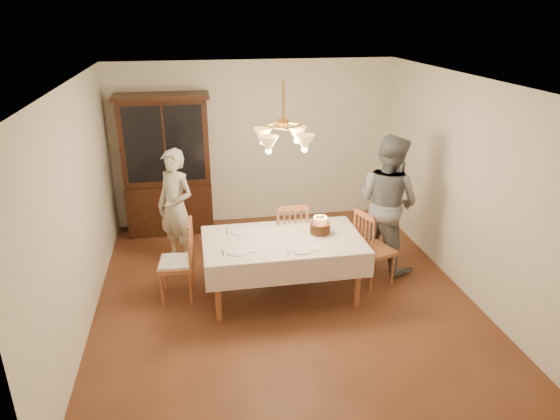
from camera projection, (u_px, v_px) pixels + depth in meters
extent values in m
plane|color=#572B19|center=(283.00, 294.00, 6.24)|extent=(5.00, 5.00, 0.00)
plane|color=white|center=(283.00, 81.00, 5.26)|extent=(5.00, 5.00, 0.00)
plane|color=#F0E6CF|center=(255.00, 143.00, 8.03)|extent=(4.50, 0.00, 4.50)
plane|color=#F0E6CF|center=(349.00, 319.00, 3.47)|extent=(4.50, 0.00, 4.50)
plane|color=#F0E6CF|center=(78.00, 209.00, 5.38)|extent=(0.00, 5.00, 5.00)
plane|color=#F0E6CF|center=(463.00, 185.00, 6.12)|extent=(0.00, 5.00, 5.00)
cube|color=#984F2C|center=(283.00, 241.00, 5.96)|extent=(1.80, 1.00, 0.04)
cube|color=white|center=(283.00, 239.00, 5.95)|extent=(1.90, 1.10, 0.01)
cylinder|color=#984F2C|center=(218.00, 293.00, 5.58)|extent=(0.07, 0.07, 0.71)
cylinder|color=#984F2C|center=(358.00, 280.00, 5.86)|extent=(0.07, 0.07, 0.71)
cylinder|color=#984F2C|center=(214.00, 258.00, 6.35)|extent=(0.07, 0.07, 0.71)
cylinder|color=#984F2C|center=(338.00, 248.00, 6.62)|extent=(0.07, 0.07, 0.71)
cube|color=black|center=(171.00, 207.00, 7.89)|extent=(1.30, 0.50, 0.80)
cube|color=black|center=(165.00, 141.00, 7.54)|extent=(1.30, 0.40, 1.30)
cube|color=black|center=(165.00, 144.00, 7.36)|extent=(1.14, 0.01, 1.14)
cube|color=black|center=(161.00, 96.00, 7.24)|extent=(1.38, 0.54, 0.06)
cube|color=#984F2C|center=(289.00, 239.00, 6.66)|extent=(0.45, 0.43, 0.05)
cube|color=#984F2C|center=(293.00, 208.00, 6.29)|extent=(0.40, 0.05, 0.06)
cylinder|color=#984F2C|center=(299.00, 248.00, 6.93)|extent=(0.04, 0.04, 0.43)
cylinder|color=#984F2C|center=(273.00, 251.00, 6.86)|extent=(0.04, 0.04, 0.43)
cylinder|color=#984F2C|center=(305.00, 259.00, 6.63)|extent=(0.04, 0.04, 0.43)
cylinder|color=#984F2C|center=(279.00, 262.00, 6.55)|extent=(0.04, 0.04, 0.43)
cube|color=#984F2C|center=(176.00, 264.00, 6.01)|extent=(0.46, 0.48, 0.05)
cube|color=#984F2C|center=(189.00, 224.00, 5.83)|extent=(0.07, 0.40, 0.06)
cylinder|color=#984F2C|center=(165.00, 274.00, 6.25)|extent=(0.04, 0.04, 0.43)
cylinder|color=#984F2C|center=(162.00, 289.00, 5.92)|extent=(0.04, 0.04, 0.43)
cylinder|color=#984F2C|center=(193.00, 273.00, 6.28)|extent=(0.04, 0.04, 0.43)
cylinder|color=#984F2C|center=(191.00, 288.00, 5.95)|extent=(0.04, 0.04, 0.43)
cube|color=silver|center=(176.00, 262.00, 6.00)|extent=(0.41, 0.43, 0.03)
cube|color=#984F2C|center=(374.00, 250.00, 6.35)|extent=(0.53, 0.55, 0.05)
cube|color=#984F2C|center=(365.00, 215.00, 6.07)|extent=(0.15, 0.39, 0.06)
cylinder|color=#984F2C|center=(392.00, 270.00, 6.37)|extent=(0.04, 0.04, 0.43)
cylinder|color=#984F2C|center=(375.00, 258.00, 6.66)|extent=(0.04, 0.04, 0.43)
cylinder|color=#984F2C|center=(371.00, 276.00, 6.22)|extent=(0.04, 0.04, 0.43)
cylinder|color=#984F2C|center=(354.00, 264.00, 6.51)|extent=(0.04, 0.04, 0.43)
imported|color=beige|center=(176.00, 208.00, 6.76)|extent=(0.70, 0.68, 1.62)
imported|color=slate|center=(387.00, 203.00, 6.61)|extent=(1.07, 1.13, 1.84)
cylinder|color=white|center=(320.00, 234.00, 6.08)|extent=(0.30, 0.30, 0.01)
cylinder|color=#34190B|center=(320.00, 228.00, 6.05)|extent=(0.24, 0.24, 0.13)
cylinder|color=#598CD8|center=(326.00, 220.00, 6.02)|extent=(0.01, 0.01, 0.07)
sphere|color=#FFB23F|center=(326.00, 217.00, 6.01)|extent=(0.01, 0.01, 0.01)
cylinder|color=pink|center=(325.00, 219.00, 6.05)|extent=(0.01, 0.01, 0.07)
sphere|color=#FFB23F|center=(325.00, 216.00, 6.03)|extent=(0.01, 0.01, 0.01)
cylinder|color=#EACC66|center=(323.00, 218.00, 6.07)|extent=(0.01, 0.01, 0.07)
sphere|color=#FFB23F|center=(323.00, 215.00, 6.05)|extent=(0.01, 0.01, 0.01)
cylinder|color=#598CD8|center=(321.00, 218.00, 6.08)|extent=(0.01, 0.01, 0.07)
sphere|color=#FFB23F|center=(321.00, 215.00, 6.06)|extent=(0.01, 0.01, 0.01)
cylinder|color=pink|center=(319.00, 218.00, 6.08)|extent=(0.01, 0.01, 0.07)
sphere|color=#FFB23F|center=(319.00, 215.00, 6.06)|extent=(0.01, 0.01, 0.01)
cylinder|color=#EACC66|center=(317.00, 218.00, 6.07)|extent=(0.01, 0.01, 0.07)
sphere|color=#FFB23F|center=(317.00, 215.00, 6.05)|extent=(0.01, 0.01, 0.01)
cylinder|color=#598CD8|center=(315.00, 219.00, 6.05)|extent=(0.01, 0.01, 0.07)
sphere|color=#FFB23F|center=(315.00, 216.00, 6.03)|extent=(0.01, 0.01, 0.01)
cylinder|color=pink|center=(314.00, 220.00, 6.02)|extent=(0.01, 0.01, 0.07)
sphere|color=#FFB23F|center=(314.00, 217.00, 6.01)|extent=(0.01, 0.01, 0.01)
cylinder|color=#EACC66|center=(314.00, 221.00, 6.00)|extent=(0.01, 0.01, 0.07)
sphere|color=#FFB23F|center=(314.00, 218.00, 5.98)|extent=(0.01, 0.01, 0.01)
cylinder|color=#598CD8|center=(315.00, 222.00, 5.97)|extent=(0.01, 0.01, 0.07)
sphere|color=#FFB23F|center=(316.00, 219.00, 5.96)|extent=(0.01, 0.01, 0.01)
cylinder|color=pink|center=(317.00, 222.00, 5.95)|extent=(0.01, 0.01, 0.07)
sphere|color=#FFB23F|center=(317.00, 219.00, 5.94)|extent=(0.01, 0.01, 0.01)
cylinder|color=#EACC66|center=(319.00, 223.00, 5.94)|extent=(0.01, 0.01, 0.07)
sphere|color=#FFB23F|center=(320.00, 220.00, 5.93)|extent=(0.01, 0.01, 0.01)
cylinder|color=#598CD8|center=(322.00, 223.00, 5.94)|extent=(0.01, 0.01, 0.07)
sphere|color=#FFB23F|center=(322.00, 220.00, 5.93)|extent=(0.01, 0.01, 0.01)
cylinder|color=pink|center=(324.00, 222.00, 5.95)|extent=(0.01, 0.01, 0.07)
sphere|color=#FFB23F|center=(324.00, 219.00, 5.94)|extent=(0.01, 0.01, 0.01)
cylinder|color=#EACC66|center=(326.00, 222.00, 5.97)|extent=(0.01, 0.01, 0.07)
sphere|color=#FFB23F|center=(326.00, 219.00, 5.96)|extent=(0.01, 0.01, 0.01)
cylinder|color=#598CD8|center=(326.00, 221.00, 6.00)|extent=(0.01, 0.01, 0.07)
sphere|color=#FFB23F|center=(326.00, 218.00, 5.98)|extent=(0.01, 0.01, 0.01)
cylinder|color=white|center=(238.00, 251.00, 5.63)|extent=(0.25, 0.25, 0.02)
cube|color=silver|center=(223.00, 253.00, 5.60)|extent=(0.01, 0.16, 0.01)
cube|color=silver|center=(253.00, 250.00, 5.66)|extent=(0.10, 0.10, 0.01)
cylinder|color=white|center=(302.00, 250.00, 5.66)|extent=(0.24, 0.24, 0.02)
cube|color=silver|center=(287.00, 251.00, 5.64)|extent=(0.01, 0.16, 0.01)
cube|color=silver|center=(316.00, 249.00, 5.69)|extent=(0.10, 0.10, 0.01)
cylinder|color=white|center=(242.00, 231.00, 6.14)|extent=(0.27, 0.27, 0.02)
cube|color=silver|center=(227.00, 233.00, 6.11)|extent=(0.01, 0.16, 0.01)
cube|color=silver|center=(256.00, 230.00, 6.17)|extent=(0.10, 0.10, 0.01)
cylinder|color=#BF8C3F|center=(283.00, 100.00, 5.34)|extent=(0.02, 0.02, 0.40)
cylinder|color=#BF8C3F|center=(283.00, 123.00, 5.43)|extent=(0.12, 0.12, 0.10)
cone|color=#D8994C|center=(297.00, 135.00, 5.71)|extent=(0.22, 0.22, 0.18)
sphere|color=#FFD899|center=(297.00, 141.00, 5.74)|extent=(0.07, 0.07, 0.07)
cone|color=#D8994C|center=(263.00, 136.00, 5.65)|extent=(0.22, 0.22, 0.18)
sphere|color=#FFD899|center=(263.00, 142.00, 5.67)|extent=(0.07, 0.07, 0.07)
cone|color=#D8994C|center=(268.00, 145.00, 5.29)|extent=(0.22, 0.22, 0.18)
sphere|color=#FFD899|center=(268.00, 151.00, 5.31)|extent=(0.07, 0.07, 0.07)
cone|color=#D8994C|center=(305.00, 143.00, 5.35)|extent=(0.22, 0.22, 0.18)
sphere|color=#FFD899|center=(305.00, 149.00, 5.38)|extent=(0.07, 0.07, 0.07)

